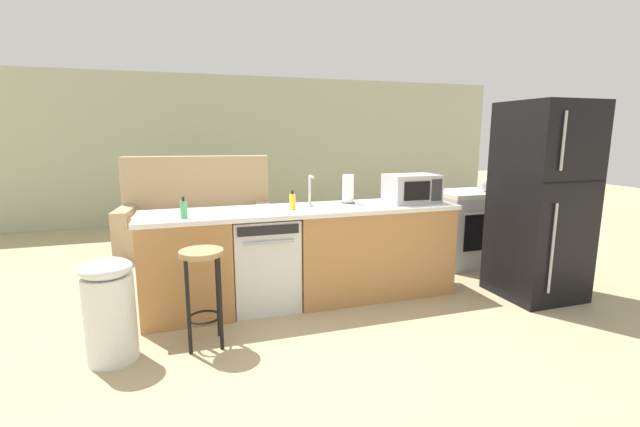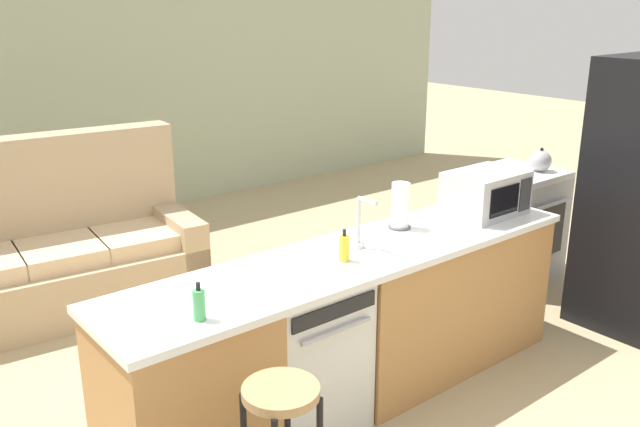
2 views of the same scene
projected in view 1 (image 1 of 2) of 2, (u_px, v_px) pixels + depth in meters
ground_plane at (290, 302)px, 4.08m from camera, size 24.00×24.00×0.00m
wall_back at (251, 149)px, 7.86m from camera, size 10.00×0.06×2.60m
kitchen_counter at (314, 257)px, 4.07m from camera, size 2.94×0.66×0.90m
dishwasher at (263, 262)px, 3.92m from camera, size 0.58×0.61×0.84m
stove_range at (466, 228)px, 5.21m from camera, size 0.76×0.68×0.90m
refrigerator at (541, 202)px, 4.09m from camera, size 0.72×0.73×1.87m
microwave at (412, 188)px, 4.26m from camera, size 0.50×0.37×0.28m
sink_faucet at (310, 193)px, 3.99m from camera, size 0.07×0.18×0.30m
paper_towel_roll at (348, 189)px, 4.21m from camera, size 0.14×0.14×0.28m
soap_bottle at (292, 202)px, 3.86m from camera, size 0.06×0.06×0.18m
dish_soap_bottle at (184, 209)px, 3.46m from camera, size 0.06×0.06×0.18m
kettle at (488, 185)px, 5.05m from camera, size 0.21×0.17×0.19m
bar_stool at (202, 277)px, 3.15m from camera, size 0.32×0.32×0.74m
trash_bin at (110, 309)px, 2.96m from camera, size 0.35×0.35×0.74m
couch at (198, 220)px, 5.97m from camera, size 2.08×1.11×1.27m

